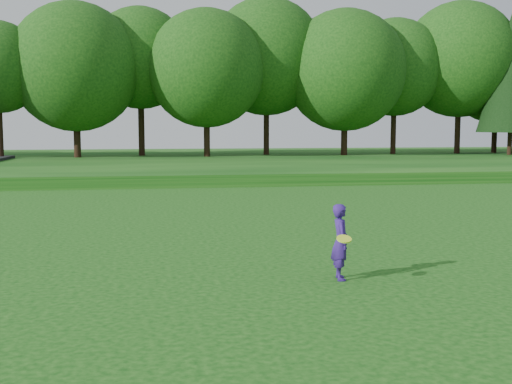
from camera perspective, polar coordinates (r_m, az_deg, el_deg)
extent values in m
plane|color=#0C410D|center=(11.86, 1.40, -8.51)|extent=(140.00, 140.00, 0.00)
cube|color=#0C410D|center=(45.41, -6.50, 2.57)|extent=(130.00, 30.00, 0.60)
cube|color=gray|center=(31.50, -5.29, 0.58)|extent=(130.00, 1.60, 0.04)
imported|color=navy|center=(12.44, 7.53, -4.41)|extent=(0.40, 0.57, 1.47)
cylinder|color=#CBF025|center=(11.89, 7.84, -4.15)|extent=(0.28, 0.27, 0.12)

